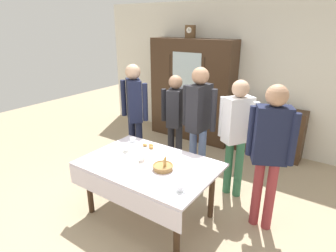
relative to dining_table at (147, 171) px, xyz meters
The scene contains 21 objects.
ground_plane 0.67m from the dining_table, 90.00° to the left, with size 12.00×12.00×0.00m, color tan.
back_wall 2.97m from the dining_table, 90.00° to the left, with size 6.40×0.10×2.70m, color silver.
dining_table is the anchor object (origin of this frame).
wall_cabinet 2.77m from the dining_table, 109.16° to the left, with size 1.74×0.46×2.02m.
mantel_clock 3.15m from the dining_table, 110.52° to the left, with size 0.18×0.11×0.24m.
bookshelf_low 2.74m from the dining_table, 75.03° to the left, with size 1.17×0.35×0.89m.
book_stack 2.75m from the dining_table, 75.03° to the left, with size 0.17×0.22×0.11m.
tea_cup_far_left 0.71m from the dining_table, 145.17° to the left, with size 0.13×0.13×0.06m.
tea_cup_mid_left 0.68m from the dining_table, 22.18° to the right, with size 0.13×0.13×0.06m.
tea_cup_mid_right 0.16m from the dining_table, 168.37° to the left, with size 0.13×0.13×0.06m.
tea_cup_back_edge 0.47m from the dining_table, 165.02° to the left, with size 0.13×0.13×0.06m.
bread_basket 0.26m from the dining_table, ahead, with size 0.24×0.24×0.16m.
pastry_plate 0.46m from the dining_table, 127.12° to the left, with size 0.28×0.28×0.05m.
spoon_near_left 0.47m from the dining_table, 61.15° to the left, with size 0.12×0.02×0.01m.
spoon_back_edge 0.28m from the dining_table, 90.65° to the right, with size 0.12×0.02×0.01m.
spoon_mid_left 0.47m from the dining_table, 37.83° to the right, with size 0.12×0.02×0.01m.
person_by_cabinet 1.12m from the dining_table, 83.30° to the left, with size 0.52×0.38×1.75m.
person_beside_shelf 1.43m from the dining_table, 27.20° to the left, with size 0.52×0.34×1.72m.
person_near_right_end 1.31m from the dining_table, 57.68° to the left, with size 0.52×0.41×1.64m.
person_behind_table_left 1.35m from the dining_table, 137.13° to the left, with size 0.52×0.39×1.72m.
person_behind_table_right 1.33m from the dining_table, 108.42° to the left, with size 0.52×0.41×1.56m.
Camera 1 is at (1.87, -2.51, 2.29)m, focal length 29.83 mm.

